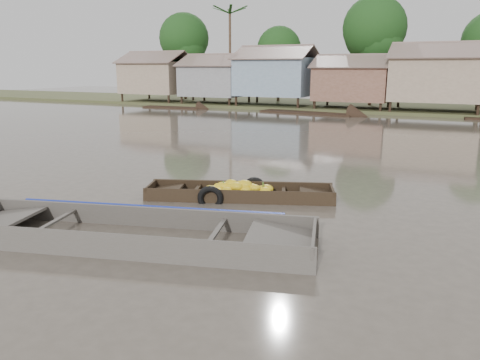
% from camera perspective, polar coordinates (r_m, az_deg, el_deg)
% --- Properties ---
extents(ground, '(120.00, 120.00, 0.00)m').
position_cam_1_polar(ground, '(11.13, 0.19, -4.87)').
color(ground, '#4C443A').
rests_on(ground, ground).
extents(riverbank, '(120.00, 12.47, 10.22)m').
position_cam_1_polar(riverbank, '(41.45, 23.86, 11.86)').
color(riverbank, '#384723').
rests_on(riverbank, ground).
extents(banana_boat, '(5.26, 2.93, 0.73)m').
position_cam_1_polar(banana_boat, '(12.93, -0.36, -1.62)').
color(banana_boat, black).
rests_on(banana_boat, ground).
extents(viewer_boat, '(7.87, 3.85, 0.61)m').
position_cam_1_polar(viewer_boat, '(10.05, -12.80, -6.92)').
color(viewer_boat, '#49453E').
rests_on(viewer_boat, ground).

